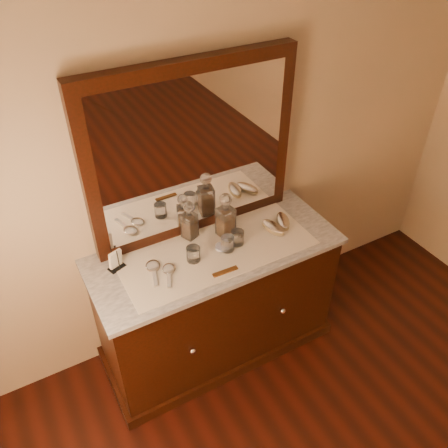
{
  "coord_description": "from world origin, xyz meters",
  "views": [
    {
      "loc": [
        -0.9,
        0.22,
        2.57
      ],
      "look_at": [
        0.0,
        1.85,
        1.1
      ],
      "focal_mm": 36.92,
      "sensor_mm": 36.0,
      "label": 1
    }
  ],
  "objects_px": {
    "napkin_rack": "(116,260)",
    "brush_far": "(283,221)",
    "comb": "(225,271)",
    "hand_mirror_outer": "(153,268)",
    "dresser_cabinet": "(216,302)",
    "decanter_left": "(189,224)",
    "decanter_right": "(226,219)",
    "brush_near": "(273,228)",
    "mirror_frame": "(193,152)",
    "pin_dish": "(222,247)",
    "hand_mirror_inner": "(169,271)"
  },
  "relations": [
    {
      "from": "pin_dish",
      "to": "brush_far",
      "type": "xyz_separation_m",
      "value": [
        0.42,
        0.01,
        0.02
      ]
    },
    {
      "from": "decanter_left",
      "to": "hand_mirror_inner",
      "type": "bearing_deg",
      "value": -136.92
    },
    {
      "from": "hand_mirror_inner",
      "to": "hand_mirror_outer",
      "type": "bearing_deg",
      "value": 137.53
    },
    {
      "from": "mirror_frame",
      "to": "comb",
      "type": "bearing_deg",
      "value": -95.6
    },
    {
      "from": "brush_far",
      "to": "dresser_cabinet",
      "type": "bearing_deg",
      "value": -179.98
    },
    {
      "from": "dresser_cabinet",
      "to": "brush_far",
      "type": "relative_size",
      "value": 7.93
    },
    {
      "from": "brush_far",
      "to": "comb",
      "type": "bearing_deg",
      "value": -159.15
    },
    {
      "from": "hand_mirror_outer",
      "to": "comb",
      "type": "bearing_deg",
      "value": -32.21
    },
    {
      "from": "comb",
      "to": "decanter_right",
      "type": "relative_size",
      "value": 0.51
    },
    {
      "from": "napkin_rack",
      "to": "brush_near",
      "type": "distance_m",
      "value": 0.92
    },
    {
      "from": "brush_far",
      "to": "hand_mirror_outer",
      "type": "xyz_separation_m",
      "value": [
        -0.83,
        0.01,
        -0.01
      ]
    },
    {
      "from": "napkin_rack",
      "to": "decanter_left",
      "type": "bearing_deg",
      "value": 5.39
    },
    {
      "from": "decanter_right",
      "to": "brush_near",
      "type": "height_order",
      "value": "decanter_right"
    },
    {
      "from": "comb",
      "to": "hand_mirror_outer",
      "type": "distance_m",
      "value": 0.39
    },
    {
      "from": "mirror_frame",
      "to": "decanter_left",
      "type": "relative_size",
      "value": 4.86
    },
    {
      "from": "brush_near",
      "to": "decanter_left",
      "type": "bearing_deg",
      "value": 157.52
    },
    {
      "from": "mirror_frame",
      "to": "decanter_right",
      "type": "height_order",
      "value": "mirror_frame"
    },
    {
      "from": "napkin_rack",
      "to": "decanter_left",
      "type": "relative_size",
      "value": 0.55
    },
    {
      "from": "mirror_frame",
      "to": "hand_mirror_inner",
      "type": "xyz_separation_m",
      "value": [
        -0.3,
        -0.29,
        -0.49
      ]
    },
    {
      "from": "comb",
      "to": "decanter_left",
      "type": "relative_size",
      "value": 0.58
    },
    {
      "from": "dresser_cabinet",
      "to": "decanter_right",
      "type": "xyz_separation_m",
      "value": [
        0.11,
        0.08,
        0.55
      ]
    },
    {
      "from": "pin_dish",
      "to": "brush_near",
      "type": "height_order",
      "value": "brush_near"
    },
    {
      "from": "dresser_cabinet",
      "to": "napkin_rack",
      "type": "bearing_deg",
      "value": 167.05
    },
    {
      "from": "mirror_frame",
      "to": "decanter_right",
      "type": "relative_size",
      "value": 4.21
    },
    {
      "from": "brush_near",
      "to": "hand_mirror_inner",
      "type": "bearing_deg",
      "value": -177.96
    },
    {
      "from": "comb",
      "to": "napkin_rack",
      "type": "relative_size",
      "value": 1.06
    },
    {
      "from": "dresser_cabinet",
      "to": "comb",
      "type": "xyz_separation_m",
      "value": [
        -0.04,
        -0.19,
        0.45
      ]
    },
    {
      "from": "decanter_left",
      "to": "brush_near",
      "type": "bearing_deg",
      "value": -22.48
    },
    {
      "from": "dresser_cabinet",
      "to": "decanter_right",
      "type": "distance_m",
      "value": 0.57
    },
    {
      "from": "dresser_cabinet",
      "to": "decanter_left",
      "type": "relative_size",
      "value": 5.67
    },
    {
      "from": "mirror_frame",
      "to": "pin_dish",
      "type": "relative_size",
      "value": 15.82
    },
    {
      "from": "mirror_frame",
      "to": "decanter_right",
      "type": "xyz_separation_m",
      "value": [
        0.11,
        -0.16,
        -0.39
      ]
    },
    {
      "from": "decanter_right",
      "to": "decanter_left",
      "type": "bearing_deg",
      "value": 156.7
    },
    {
      "from": "mirror_frame",
      "to": "hand_mirror_outer",
      "type": "relative_size",
      "value": 5.72
    },
    {
      "from": "hand_mirror_outer",
      "to": "hand_mirror_inner",
      "type": "xyz_separation_m",
      "value": [
        0.07,
        -0.06,
        -0.0
      ]
    },
    {
      "from": "mirror_frame",
      "to": "decanter_left",
      "type": "xyz_separation_m",
      "value": [
        -0.08,
        -0.08,
        -0.4
      ]
    },
    {
      "from": "mirror_frame",
      "to": "comb",
      "type": "relative_size",
      "value": 8.32
    },
    {
      "from": "dresser_cabinet",
      "to": "brush_far",
      "type": "height_order",
      "value": "brush_far"
    },
    {
      "from": "decanter_left",
      "to": "pin_dish",
      "type": "bearing_deg",
      "value": -57.13
    },
    {
      "from": "decanter_right",
      "to": "hand_mirror_outer",
      "type": "height_order",
      "value": "decanter_right"
    },
    {
      "from": "napkin_rack",
      "to": "hand_mirror_inner",
      "type": "xyz_separation_m",
      "value": [
        0.23,
        -0.17,
        -0.04
      ]
    },
    {
      "from": "decanter_right",
      "to": "hand_mirror_outer",
      "type": "xyz_separation_m",
      "value": [
        -0.48,
        -0.07,
        -0.1
      ]
    },
    {
      "from": "napkin_rack",
      "to": "hand_mirror_outer",
      "type": "relative_size",
      "value": 0.65
    },
    {
      "from": "hand_mirror_outer",
      "to": "hand_mirror_inner",
      "type": "bearing_deg",
      "value": -42.47
    },
    {
      "from": "decanter_right",
      "to": "brush_near",
      "type": "xyz_separation_m",
      "value": [
        0.26,
        -0.11,
        -0.09
      ]
    },
    {
      "from": "decanter_left",
      "to": "brush_far",
      "type": "xyz_separation_m",
      "value": [
        0.54,
        -0.17,
        -0.07
      ]
    },
    {
      "from": "napkin_rack",
      "to": "brush_far",
      "type": "xyz_separation_m",
      "value": [
        1.0,
        -0.12,
        -0.03
      ]
    },
    {
      "from": "decanter_right",
      "to": "hand_mirror_inner",
      "type": "bearing_deg",
      "value": -162.75
    },
    {
      "from": "brush_near",
      "to": "decanter_right",
      "type": "bearing_deg",
      "value": 158.13
    },
    {
      "from": "napkin_rack",
      "to": "dresser_cabinet",
      "type": "bearing_deg",
      "value": -12.95
    }
  ]
}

